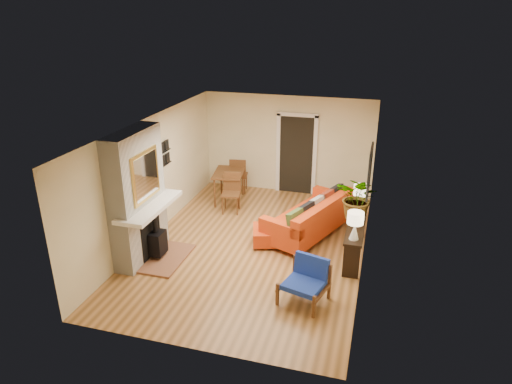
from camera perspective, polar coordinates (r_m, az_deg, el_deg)
room_shell at (r=11.46m, az=6.27°, el=4.54°), size 6.50×6.50×6.50m
fireplace at (r=9.06m, az=-14.40°, el=-0.92°), size 1.09×1.68×2.60m
sofa at (r=10.06m, az=7.05°, el=-3.20°), size 1.80×2.55×0.92m
ottoman at (r=9.71m, az=1.69°, el=-5.36°), size 0.85×0.85×0.35m
blue_chair at (r=7.93m, az=6.35°, el=-10.65°), size 0.88×0.87×0.75m
dining_table at (r=11.64m, az=-3.02°, el=1.77°), size 0.97×1.84×0.97m
console_table at (r=9.29m, az=12.37°, el=-4.66°), size 0.34×1.85×0.72m
lamp_near at (r=8.46m, az=12.29°, el=-3.74°), size 0.30×0.30×0.54m
lamp_far at (r=9.74m, az=12.93°, el=-0.28°), size 0.30×0.30×0.54m
houseplant at (r=9.22m, az=12.72°, el=-0.72°), size 1.04×0.97×0.92m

